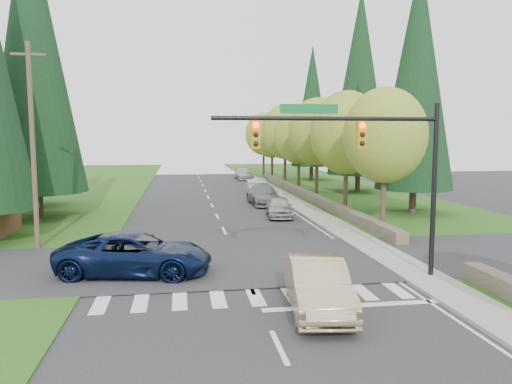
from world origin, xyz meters
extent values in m
plane|color=#28282B|center=(0.00, 0.00, 0.00)|extent=(120.00, 120.00, 0.00)
cube|color=#2C5216|center=(13.00, 20.00, 0.03)|extent=(14.00, 110.00, 0.06)
cube|color=#2C5216|center=(-13.00, 20.00, 0.03)|extent=(14.00, 110.00, 0.06)
cube|color=#28282B|center=(0.00, 8.00, 0.00)|extent=(120.00, 8.00, 0.10)
cube|color=gray|center=(6.90, 22.00, 0.07)|extent=(1.80, 80.00, 0.13)
cube|color=gray|center=(6.05, 22.00, 0.07)|extent=(0.20, 80.00, 0.13)
cube|color=#4C4438|center=(8.60, 30.00, 0.35)|extent=(0.70, 40.00, 0.70)
cylinder|color=black|center=(7.20, 4.50, 3.40)|extent=(0.20, 0.20, 6.80)
cylinder|color=black|center=(2.90, 4.50, 6.20)|extent=(8.60, 0.16, 0.16)
cube|color=#0C662D|center=(2.20, 4.55, 6.55)|extent=(2.20, 0.04, 0.35)
cube|color=#BF8C0C|center=(4.20, 4.50, 5.60)|extent=(0.32, 0.24, 1.00)
sphere|color=#FF0C05|center=(4.20, 4.36, 5.95)|extent=(0.22, 0.22, 0.22)
cube|color=#BF8C0C|center=(0.20, 4.50, 5.60)|extent=(0.32, 0.24, 1.00)
sphere|color=#FF0C05|center=(0.20, 4.36, 5.95)|extent=(0.22, 0.22, 0.22)
cylinder|color=#473828|center=(-9.50, 12.00, 5.00)|extent=(0.24, 0.24, 10.00)
cube|color=#473828|center=(-9.50, 12.00, 9.40)|extent=(1.60, 0.10, 0.12)
cylinder|color=#38281C|center=(9.20, 14.00, 2.38)|extent=(0.32, 0.32, 4.76)
ellipsoid|color=olive|center=(9.20, 14.00, 5.61)|extent=(4.80, 4.80, 5.52)
cylinder|color=#38281C|center=(9.30, 21.00, 2.46)|extent=(0.32, 0.32, 4.93)
ellipsoid|color=olive|center=(9.30, 21.00, 5.81)|extent=(5.20, 5.20, 5.98)
cylinder|color=#38281C|center=(9.10, 28.00, 2.52)|extent=(0.32, 0.32, 5.04)
ellipsoid|color=olive|center=(9.10, 28.00, 5.94)|extent=(5.00, 5.00, 5.75)
cylinder|color=#38281C|center=(9.20, 35.00, 2.41)|extent=(0.32, 0.32, 4.82)
ellipsoid|color=olive|center=(9.20, 35.00, 5.68)|extent=(5.00, 5.00, 5.75)
cylinder|color=#38281C|center=(9.30, 42.00, 2.58)|extent=(0.32, 0.32, 5.15)
ellipsoid|color=olive|center=(9.30, 42.00, 6.07)|extent=(5.40, 5.40, 6.21)
cylinder|color=#38281C|center=(9.10, 49.00, 2.35)|extent=(0.32, 0.32, 4.70)
ellipsoid|color=olive|center=(9.10, 49.00, 5.54)|extent=(4.80, 4.80, 5.52)
cylinder|color=#38281C|center=(9.20, 56.00, 2.49)|extent=(0.32, 0.32, 4.98)
ellipsoid|color=olive|center=(9.20, 56.00, 5.87)|extent=(5.20, 5.20, 5.98)
cylinder|color=#38281C|center=(-12.00, 22.00, 1.00)|extent=(0.50, 0.50, 2.00)
cone|color=black|center=(-12.00, 22.00, 11.30)|extent=(6.46, 6.46, 19.00)
cylinder|color=#38281C|center=(-14.00, 28.00, 1.00)|extent=(0.50, 0.50, 2.00)
cone|color=black|center=(-14.00, 28.00, 10.30)|extent=(5.78, 5.78, 17.00)
cylinder|color=#38281C|center=(14.00, 20.00, 1.00)|extent=(0.50, 0.50, 2.00)
cone|color=black|center=(14.00, 20.00, 9.80)|extent=(5.44, 5.44, 16.00)
cylinder|color=#38281C|center=(15.00, 34.00, 1.00)|extent=(0.50, 0.50, 2.00)
cone|color=black|center=(15.00, 34.00, 10.80)|extent=(6.12, 6.12, 18.00)
cylinder|color=#38281C|center=(14.00, 48.00, 1.00)|extent=(0.50, 0.50, 2.00)
cone|color=black|center=(14.00, 48.00, 9.30)|extent=(5.10, 5.10, 15.00)
imported|color=tan|center=(1.77, 1.56, 0.83)|extent=(2.34, 5.18, 1.65)
imported|color=#0B1639|center=(-4.35, 6.68, 0.85)|extent=(6.50, 3.82, 1.70)
imported|color=#A9A9AD|center=(4.20, 19.90, 0.71)|extent=(2.11, 4.31, 1.42)
imported|color=slate|center=(4.20, 26.26, 0.79)|extent=(2.32, 5.46, 1.57)
imported|color=#B5B4BA|center=(4.52, 32.38, 0.75)|extent=(1.91, 4.64, 1.50)
imported|color=white|center=(5.60, 37.10, 0.67)|extent=(1.78, 4.02, 1.34)
imported|color=#B8B9BD|center=(5.60, 49.97, 0.71)|extent=(2.29, 5.03, 1.43)
camera|label=1|loc=(-2.52, -13.42, 5.56)|focal=35.00mm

